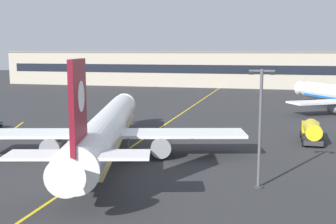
# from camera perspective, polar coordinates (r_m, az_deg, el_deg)

# --- Properties ---
(ground_plane) EXTENTS (400.00, 400.00, 0.00)m
(ground_plane) POSITION_cam_1_polar(r_m,az_deg,el_deg) (39.30, -12.88, -10.05)
(ground_plane) COLOR #2D2D30
(taxiway_centreline) EXTENTS (1.62, 180.00, 0.01)m
(taxiway_centreline) POSITION_cam_1_polar(r_m,az_deg,el_deg) (66.61, -1.23, -2.25)
(taxiway_centreline) COLOR yellow
(taxiway_centreline) RESTS_ON ground
(airliner_foreground) EXTENTS (32.19, 40.91, 11.65)m
(airliner_foreground) POSITION_cam_1_polar(r_m,az_deg,el_deg) (48.82, -8.26, -2.23)
(airliner_foreground) COLOR white
(airliner_foreground) RESTS_ON ground
(apron_lamp_post) EXTENTS (2.24, 0.90, 10.68)m
(apron_lamp_post) POSITION_cam_1_polar(r_m,az_deg,el_deg) (38.03, 12.41, -1.90)
(apron_lamp_post) COLOR #515156
(apron_lamp_post) RESTS_ON ground
(service_truck_baggage_yellow) EXTENTS (2.72, 7.63, 3.00)m
(service_truck_baggage_yellow) POSITION_cam_1_polar(r_m,az_deg,el_deg) (59.58, 18.95, -2.52)
(service_truck_baggage_yellow) COLOR #2D2D33
(service_truck_baggage_yellow) RESTS_ON ground
(safety_cone_by_nose_gear) EXTENTS (0.44, 0.44, 0.55)m
(safety_cone_by_nose_gear) POSITION_cam_1_polar(r_m,az_deg,el_deg) (63.19, -1.57, -2.60)
(safety_cone_by_nose_gear) COLOR orange
(safety_cone_by_nose_gear) RESTS_ON ground
(terminal_building) EXTENTS (162.42, 12.40, 11.94)m
(terminal_building) POSITION_cam_1_polar(r_m,az_deg,el_deg) (144.12, 8.47, 5.77)
(terminal_building) COLOR #B2A893
(terminal_building) RESTS_ON ground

